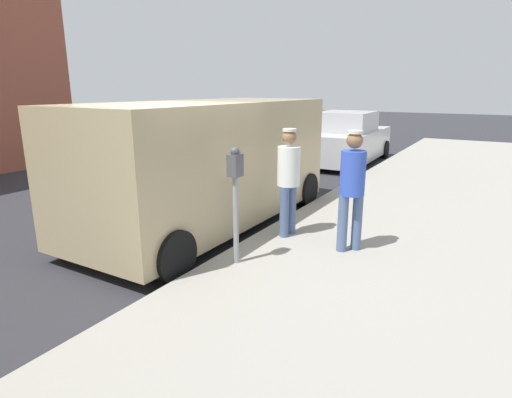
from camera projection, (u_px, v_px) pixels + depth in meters
ground_plane at (172, 247)px, 6.42m from camera, size 80.00×80.00×0.00m
sidewalk_slab at (410, 300)px, 4.67m from camera, size 5.00×32.00×0.15m
parking_meter_near at (235, 186)px, 5.23m from camera, size 0.14×0.18×1.52m
pedestrian_in_white at (289, 176)px, 6.30m from camera, size 0.34×0.36×1.64m
pedestrian_in_blue at (352, 184)px, 5.68m from camera, size 0.34×0.34×1.67m
parked_van at (209, 161)px, 7.19m from camera, size 2.14×5.21×2.15m
parked_sedan_ahead at (346, 140)px, 13.42m from camera, size 2.06×4.45×1.65m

